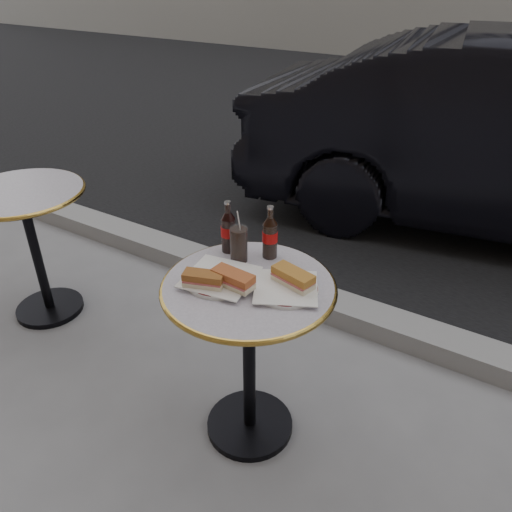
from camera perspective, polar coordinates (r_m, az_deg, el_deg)
The scene contains 13 objects.
ground at distance 2.24m, azimuth -0.71°, elevation -18.89°, with size 80.00×80.00×0.00m, color gray.
asphalt_road at distance 6.50m, azimuth 24.28°, elevation 12.94°, with size 40.00×8.00×0.00m, color black.
curb at distance 2.80m, azimuth 9.23°, elevation -5.95°, with size 40.00×0.20×0.12m, color gray.
bistro_table at distance 1.98m, azimuth -0.78°, elevation -12.01°, with size 0.62×0.62×0.73m, color #BAB2C4, non-canonical shape.
bistro_table_second at distance 2.88m, azimuth -23.81°, elevation 0.19°, with size 0.62×0.62×0.73m, color #BAB2C4, non-canonical shape.
plate_left at distance 1.77m, azimuth -4.15°, elevation -2.62°, with size 0.25×0.25×0.01m, color silver.
plate_right at distance 1.71m, azimuth 3.43°, elevation -3.80°, with size 0.23×0.23×0.01m, color silver.
sandwich_left_a at distance 1.71m, azimuth -6.00°, elevation -2.74°, with size 0.14×0.06×0.05m, color #945525.
sandwich_left_b at distance 1.70m, azimuth -2.65°, elevation -2.73°, with size 0.15×0.07×0.05m, color #B1572D.
sandwich_right at distance 1.71m, azimuth 4.25°, elevation -2.56°, with size 0.15×0.07×0.05m, color #B4752D.
cola_bottle_left at distance 1.90m, azimuth -3.19°, elevation 3.37°, with size 0.06×0.06×0.21m, color black, non-canonical shape.
cola_bottle_right at distance 1.85m, azimuth 1.62°, elevation 2.76°, with size 0.06×0.06×0.21m, color black, non-canonical shape.
cola_glass at distance 1.85m, azimuth -1.98°, elevation 1.34°, with size 0.07×0.07×0.14m, color black.
Camera 1 is at (0.78, -1.22, 1.71)m, focal length 35.00 mm.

